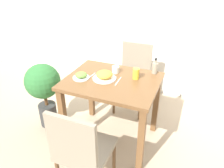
{
  "coord_description": "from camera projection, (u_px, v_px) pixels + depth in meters",
  "views": [
    {
      "loc": [
        0.74,
        -1.81,
        1.82
      ],
      "look_at": [
        0.0,
        0.0,
        0.73
      ],
      "focal_mm": 35.0,
      "sensor_mm": 36.0,
      "label": 1
    }
  ],
  "objects": [
    {
      "name": "spoon_utensil",
      "position": [
        118.0,
        81.0,
        2.18
      ],
      "size": [
        0.02,
        0.18,
        0.0
      ],
      "rotation": [
        0.0,
        0.0,
        1.6
      ],
      "color": "silver",
      "rests_on": "dining_table"
    },
    {
      "name": "potted_plant_left",
      "position": [
        44.0,
        87.0,
        2.55
      ],
      "size": [
        0.41,
        0.41,
        0.82
      ],
      "color": "#333333",
      "rests_on": "ground_plane"
    },
    {
      "name": "wall_back",
      "position": [
        147.0,
        5.0,
        2.98
      ],
      "size": [
        8.0,
        0.05,
        2.6
      ],
      "color": "white",
      "rests_on": "ground_plane"
    },
    {
      "name": "dining_table",
      "position": [
        112.0,
        91.0,
        2.28
      ],
      "size": [
        0.94,
        0.74,
        0.78
      ],
      "color": "brown",
      "rests_on": "ground_plane"
    },
    {
      "name": "sauce_bottle",
      "position": [
        155.0,
        67.0,
        2.31
      ],
      "size": [
        0.06,
        0.06,
        0.18
      ],
      "color": "gray",
      "rests_on": "dining_table"
    },
    {
      "name": "chair_near",
      "position": [
        81.0,
        149.0,
        1.73
      ],
      "size": [
        0.42,
        0.42,
        0.91
      ],
      "rotation": [
        0.0,
        0.0,
        3.14
      ],
      "color": "gray",
      "rests_on": "ground_plane"
    },
    {
      "name": "chair_far",
      "position": [
        134.0,
        74.0,
        2.91
      ],
      "size": [
        0.42,
        0.42,
        0.91
      ],
      "color": "gray",
      "rests_on": "ground_plane"
    },
    {
      "name": "drink_cup",
      "position": [
        116.0,
        70.0,
        2.34
      ],
      "size": [
        0.08,
        0.08,
        0.07
      ],
      "color": "silver",
      "rests_on": "dining_table"
    },
    {
      "name": "side_plate",
      "position": [
        81.0,
        76.0,
        2.23
      ],
      "size": [
        0.17,
        0.17,
        0.06
      ],
      "color": "white",
      "rests_on": "dining_table"
    },
    {
      "name": "ground_plane",
      "position": [
        112.0,
        137.0,
        2.59
      ],
      "size": [
        16.0,
        16.0,
        0.0
      ],
      "primitive_type": "plane",
      "color": "tan"
    },
    {
      "name": "fork_utensil",
      "position": [
        91.0,
        76.0,
        2.28
      ],
      "size": [
        0.02,
        0.17,
        0.0
      ],
      "rotation": [
        0.0,
        0.0,
        1.49
      ],
      "color": "silver",
      "rests_on": "dining_table"
    },
    {
      "name": "food_plate",
      "position": [
        104.0,
        75.0,
        2.21
      ],
      "size": [
        0.24,
        0.24,
        0.08
      ],
      "color": "white",
      "rests_on": "dining_table"
    },
    {
      "name": "juice_glass",
      "position": [
        136.0,
        74.0,
        2.21
      ],
      "size": [
        0.07,
        0.07,
        0.11
      ],
      "color": "gold",
      "rests_on": "dining_table"
    }
  ]
}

